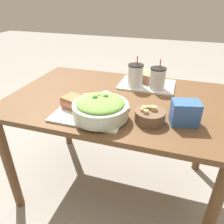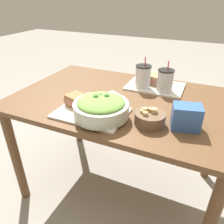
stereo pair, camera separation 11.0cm
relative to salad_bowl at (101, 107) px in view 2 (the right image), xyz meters
The scene contains 14 objects.
ground_plane 0.87m from the salad_bowl, 88.57° to the left, with size 12.00×12.00×0.00m, color gray.
dining_table 0.32m from the salad_bowl, 88.57° to the left, with size 1.32×0.88×0.76m.
tray_near 0.09m from the salad_bowl, 168.68° to the left, with size 0.37×0.27×0.01m.
tray_far 0.54m from the salad_bowl, 73.42° to the left, with size 0.37×0.27×0.01m.
salad_bowl is the anchor object (origin of this frame).
soup_bowl 0.25m from the salad_bowl, ahead, with size 0.15×0.15×0.08m.
sandwich_near 0.16m from the salad_bowl, 164.95° to the left, with size 0.17×0.14×0.06m.
baguette_near 0.13m from the salad_bowl, 124.56° to the left, with size 0.14×0.12×0.07m.
sandwich_far 0.57m from the salad_bowl, 75.32° to the left, with size 0.19×0.15×0.06m.
baguette_far 0.62m from the salad_bowl, 78.93° to the left, with size 0.10×0.08×0.07m.
drink_cup_dark 0.46m from the salad_bowl, 79.92° to the left, with size 0.10×0.10×0.21m.
drink_cup_red 0.51m from the salad_bowl, 63.49° to the left, with size 0.10×0.10×0.20m.
chip_bag 0.42m from the salad_bowl, 10.76° to the left, with size 0.15×0.12×0.12m.
napkin_folded 0.28m from the salad_bowl, 101.27° to the left, with size 0.17×0.15×0.00m.
Camera 2 is at (0.45, -1.14, 1.34)m, focal length 35.00 mm.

